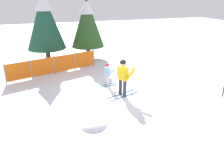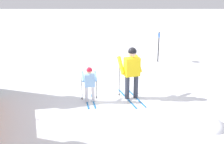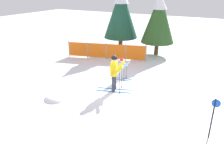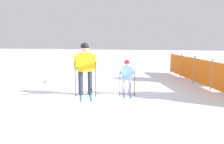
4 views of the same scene
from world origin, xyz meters
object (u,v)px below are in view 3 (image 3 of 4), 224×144
at_px(safety_fence, 106,51).
at_px(trail_marker, 213,114).
at_px(conifer_near, 159,17).
at_px(skier_adult, 115,70).
at_px(skier_child, 122,67).
at_px(conifer_far, 121,12).

height_order(safety_fence, trail_marker, trail_marker).
distance_m(conifer_near, trail_marker, 9.90).
relative_size(skier_adult, skier_child, 1.48).
relative_size(skier_child, conifer_far, 0.25).
bearing_deg(skier_child, skier_adult, -87.95).
distance_m(conifer_far, conifer_near, 2.96).
distance_m(skier_adult, conifer_far, 7.70).
relative_size(conifer_far, trail_marker, 3.24).
relative_size(skier_child, conifer_near, 0.28).
height_order(conifer_near, trail_marker, conifer_near).
bearing_deg(safety_fence, conifer_near, 45.55).
relative_size(skier_adult, conifer_near, 0.41).
xyz_separation_m(safety_fence, trail_marker, (7.37, -5.76, 0.33)).
bearing_deg(conifer_near, conifer_far, -177.78).
relative_size(skier_child, safety_fence, 0.23).
xyz_separation_m(safety_fence, conifer_near, (2.74, 2.79, 2.16)).
height_order(skier_adult, conifer_near, conifer_near).
xyz_separation_m(skier_child, safety_fence, (-2.55, 2.71, -0.13)).
bearing_deg(conifer_far, safety_fence, -85.46).
distance_m(skier_child, conifer_far, 6.46).
bearing_deg(trail_marker, conifer_far, 131.95).
height_order(skier_child, conifer_near, conifer_near).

